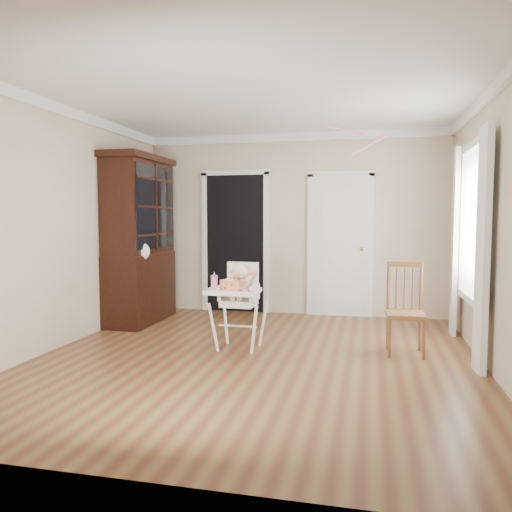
% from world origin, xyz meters
% --- Properties ---
extents(floor, '(5.00, 5.00, 0.00)m').
position_xyz_m(floor, '(0.00, 0.00, 0.00)').
color(floor, '#58301E').
rests_on(floor, ground).
extents(ceiling, '(5.00, 5.00, 0.00)m').
position_xyz_m(ceiling, '(0.00, 0.00, 2.70)').
color(ceiling, white).
rests_on(ceiling, wall_back).
extents(wall_back, '(4.50, 0.00, 4.50)m').
position_xyz_m(wall_back, '(0.00, 2.50, 1.35)').
color(wall_back, beige).
rests_on(wall_back, floor).
extents(wall_left, '(0.00, 5.00, 5.00)m').
position_xyz_m(wall_left, '(-2.25, 0.00, 1.35)').
color(wall_left, beige).
rests_on(wall_left, floor).
extents(wall_right, '(0.00, 5.00, 5.00)m').
position_xyz_m(wall_right, '(2.25, 0.00, 1.35)').
color(wall_right, beige).
rests_on(wall_right, floor).
extents(crown_molding, '(4.50, 5.00, 0.12)m').
position_xyz_m(crown_molding, '(0.00, 0.00, 2.64)').
color(crown_molding, white).
rests_on(crown_molding, ceiling).
extents(doorway, '(1.06, 0.05, 2.22)m').
position_xyz_m(doorway, '(-0.90, 2.48, 1.11)').
color(doorway, black).
rests_on(doorway, wall_back).
extents(closet_door, '(0.96, 0.09, 2.13)m').
position_xyz_m(closet_door, '(0.70, 2.48, 1.02)').
color(closet_door, white).
rests_on(closet_door, wall_back).
extents(window_right, '(0.13, 1.84, 2.30)m').
position_xyz_m(window_right, '(2.18, 0.80, 1.29)').
color(window_right, white).
rests_on(window_right, wall_right).
extents(high_chair, '(0.58, 0.70, 0.97)m').
position_xyz_m(high_chair, '(-0.27, 0.32, 0.60)').
color(high_chair, white).
rests_on(high_chair, floor).
extents(baby, '(0.28, 0.21, 0.41)m').
position_xyz_m(baby, '(-0.27, 0.35, 0.73)').
color(baby, beige).
rests_on(baby, high_chair).
extents(cake, '(0.27, 0.27, 0.12)m').
position_xyz_m(cake, '(-0.31, 0.07, 0.74)').
color(cake, silver).
rests_on(cake, high_chair).
extents(sippy_cup, '(0.08, 0.08, 0.19)m').
position_xyz_m(sippy_cup, '(-0.52, 0.23, 0.76)').
color(sippy_cup, pink).
rests_on(sippy_cup, high_chair).
extents(china_cabinet, '(0.61, 1.36, 2.30)m').
position_xyz_m(china_cabinet, '(-1.99, 1.43, 1.15)').
color(china_cabinet, black).
rests_on(china_cabinet, floor).
extents(dining_chair, '(0.41, 0.41, 0.98)m').
position_xyz_m(dining_chair, '(1.51, 0.53, 0.45)').
color(dining_chair, brown).
rests_on(dining_chair, floor).
extents(streamer, '(0.42, 0.31, 0.15)m').
position_xyz_m(streamer, '(0.85, 0.70, 2.41)').
color(streamer, pink).
rests_on(streamer, ceiling).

